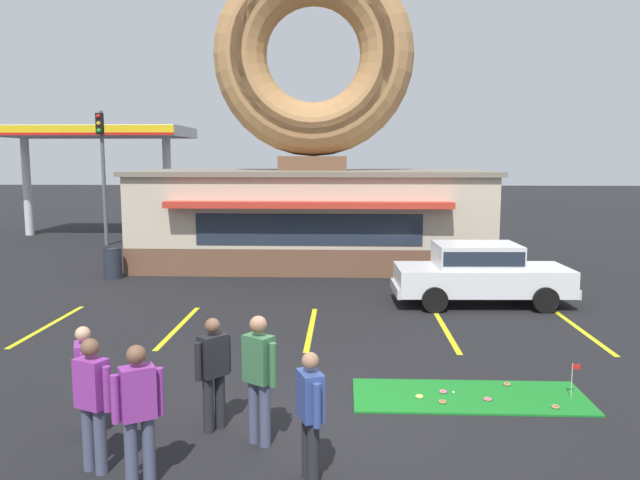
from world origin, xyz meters
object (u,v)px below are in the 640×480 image
Objects in this scene: car_white at (480,271)px; pedestrian_hooded_kid at (310,411)px; putting_flag_pin at (575,372)px; trash_bin at (113,263)px; pedestrian_clipboard_woman at (213,369)px; pedestrian_crossing_woman at (259,373)px; golf_ball at (453,392)px; pedestrian_beanie_man at (138,409)px; pedestrian_blue_sweater_man at (85,377)px; traffic_light_pole at (102,160)px; pedestrian_leather_jacket_man at (93,399)px.

pedestrian_hooded_kid is at bearing -113.04° from car_white.
putting_flag_pin is 14.56m from trash_bin.
car_white is 2.87× the size of pedestrian_clipboard_woman.
trash_bin is (-6.23, 11.31, -0.48)m from pedestrian_crossing_woman.
pedestrian_hooded_kid is 14.08m from trash_bin.
car_white is 2.63× the size of pedestrian_crossing_woman.
trash_bin is at bearing 133.88° from golf_ball.
pedestrian_beanie_man is (-0.53, -1.56, 0.06)m from pedestrian_clipboard_woman.
pedestrian_crossing_woman reaches higher than golf_ball.
car_white is 10.72m from pedestrian_blue_sweater_man.
pedestrian_blue_sweater_man is (-7.00, -8.12, -0.02)m from car_white.
pedestrian_blue_sweater_man is at bearing -169.73° from pedestrian_clipboard_woman.
pedestrian_clipboard_woman reaches higher than golf_ball.
car_white reaches higher than pedestrian_hooded_kid.
putting_flag_pin is 4.85m from pedestrian_hooded_kid.
pedestrian_blue_sweater_man is 3.28m from pedestrian_hooded_kid.
pedestrian_beanie_man is 0.29× the size of traffic_light_pole.
car_white is 9.45m from pedestrian_clipboard_woman.
pedestrian_blue_sweater_man is at bearing -161.88° from golf_ball.
pedestrian_beanie_man is at bearing -154.04° from putting_flag_pin.
pedestrian_crossing_woman reaches higher than pedestrian_clipboard_woman.
pedestrian_crossing_woman reaches higher than pedestrian_beanie_man.
pedestrian_clipboard_woman is 0.28× the size of traffic_light_pole.
trash_bin is (-5.01, 12.46, -0.44)m from pedestrian_beanie_man.
car_white reaches higher than golf_ball.
pedestrian_clipboard_woman is (-5.45, -1.35, 0.45)m from putting_flag_pin.
pedestrian_beanie_man reaches higher than golf_ball.
golf_ball is at bearing 18.12° from pedestrian_blue_sweater_man.
pedestrian_crossing_woman is at bearing -2.62° from pedestrian_blue_sweater_man.
pedestrian_clipboard_woman is at bearing -124.22° from car_white.
car_white is at bearing -37.03° from traffic_light_pole.
pedestrian_clipboard_woman is 1.65m from pedestrian_beanie_man.
pedestrian_crossing_woman is 1.80× the size of trash_bin.
pedestrian_hooded_kid reaches higher than golf_ball.
putting_flag_pin is 7.34m from pedestrian_blue_sweater_man.
pedestrian_hooded_kid is at bearing -43.06° from pedestrian_clipboard_woman.
traffic_light_pole reaches higher than car_white.
pedestrian_clipboard_woman reaches higher than pedestrian_hooded_kid.
putting_flag_pin is at bearing 33.68° from pedestrian_hooded_kid.
trash_bin is (-6.97, 12.23, -0.36)m from pedestrian_hooded_kid.
trash_bin is at bearing -67.30° from traffic_light_pole.
pedestrian_leather_jacket_man is (0.49, -0.93, 0.07)m from pedestrian_blue_sweater_man.
pedestrian_beanie_man is at bearing -47.41° from pedestrian_blue_sweater_man.
pedestrian_leather_jacket_man is 0.98× the size of pedestrian_beanie_man.
pedestrian_leather_jacket_man reaches higher than pedestrian_hooded_kid.
pedestrian_clipboard_woman is (-1.42, 1.33, 0.03)m from pedestrian_hooded_kid.
pedestrian_clipboard_woman reaches higher than pedestrian_blue_sweater_man.
pedestrian_clipboard_woman is at bearing -64.74° from traffic_light_pole.
pedestrian_leather_jacket_man is 1.72m from pedestrian_clipboard_woman.
traffic_light_pole is at bearing 110.50° from pedestrian_blue_sweater_man.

